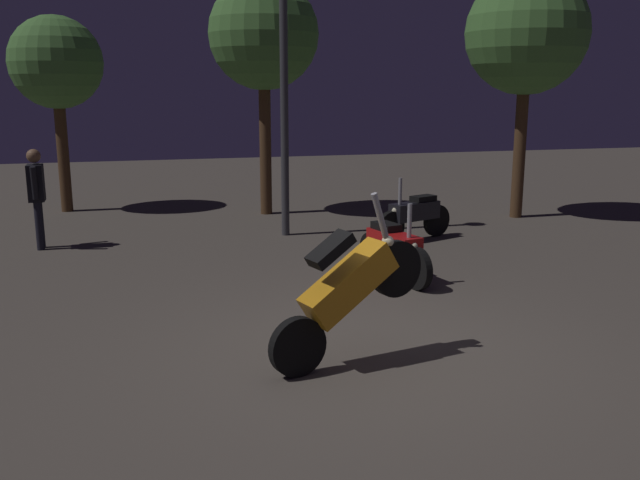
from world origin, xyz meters
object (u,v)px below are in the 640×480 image
Objects in this scene: motorcycle_black_parked_left at (415,215)px; person_rider_beside at (36,190)px; streetlamp_near at (284,41)px; motorcycle_orange_foreground at (348,289)px; motorcycle_red_parked_right at (394,248)px.

motorcycle_black_parked_left is 0.97× the size of person_rider_beside.
streetlamp_near is (4.12, 0.01, 2.39)m from person_rider_beside.
motorcycle_orange_foreground is at bearing 118.58° from person_rider_beside.
motorcycle_black_parked_left is 0.97× the size of motorcycle_red_parked_right.
streetlamp_near is (0.73, 5.97, 2.62)m from motorcycle_orange_foreground.
motorcycle_orange_foreground is at bearing -41.81° from motorcycle_red_parked_right.
streetlamp_near reaches higher than motorcycle_orange_foreground.
motorcycle_orange_foreground is 1.00× the size of person_rider_beside.
motorcycle_red_parked_right is at bearing 145.15° from person_rider_beside.
motorcycle_orange_foreground reaches higher than motorcycle_black_parked_left.
motorcycle_red_parked_right is at bearing 39.71° from motorcycle_black_parked_left.
motorcycle_orange_foreground is at bearing -96.98° from streetlamp_near.
motorcycle_black_parked_left is 6.28m from person_rider_beside.
motorcycle_red_parked_right is at bearing -76.68° from streetlamp_near.
motorcycle_orange_foreground is at bearing 39.64° from motorcycle_black_parked_left.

